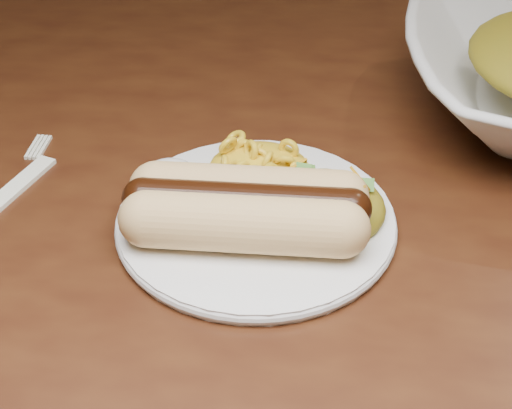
# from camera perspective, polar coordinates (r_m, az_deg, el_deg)

# --- Properties ---
(table) EXTENTS (1.60, 0.90, 0.75)m
(table) POSITION_cam_1_polar(r_m,az_deg,el_deg) (0.76, 3.35, -0.28)
(table) COLOR #41210E
(table) RESTS_ON floor
(plate) EXTENTS (0.21, 0.21, 0.01)m
(plate) POSITION_cam_1_polar(r_m,az_deg,el_deg) (0.58, 0.00, -1.20)
(plate) COLOR white
(plate) RESTS_ON table
(hotdog) EXTENTS (0.15, 0.08, 0.04)m
(hotdog) POSITION_cam_1_polar(r_m,az_deg,el_deg) (0.55, -0.75, -0.19)
(hotdog) COLOR #DEBA7D
(hotdog) RESTS_ON plate
(mac_and_cheese) EXTENTS (0.10, 0.10, 0.03)m
(mac_and_cheese) POSITION_cam_1_polar(r_m,az_deg,el_deg) (0.62, 0.25, 3.48)
(mac_and_cheese) COLOR yellow
(mac_and_cheese) RESTS_ON plate
(sour_cream) EXTENTS (0.06, 0.06, 0.03)m
(sour_cream) POSITION_cam_1_polar(r_m,az_deg,el_deg) (0.60, -6.35, 2.23)
(sour_cream) COLOR white
(sour_cream) RESTS_ON plate
(taco_salad) EXTENTS (0.09, 0.09, 0.04)m
(taco_salad) POSITION_cam_1_polar(r_m,az_deg,el_deg) (0.57, 5.01, 0.54)
(taco_salad) COLOR #C4810C
(taco_salad) RESTS_ON plate
(fork) EXTENTS (0.06, 0.13, 0.00)m
(fork) POSITION_cam_1_polar(r_m,az_deg,el_deg) (0.65, -17.39, 0.90)
(fork) COLOR white
(fork) RESTS_ON table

